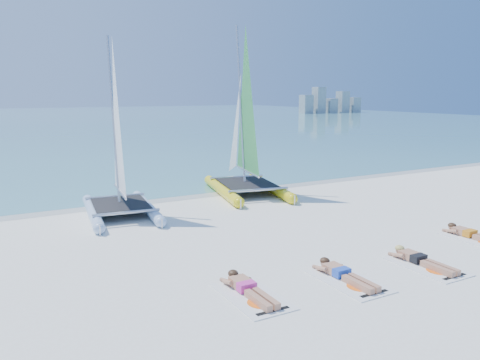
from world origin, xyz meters
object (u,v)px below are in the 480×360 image
object	(u,v)px
catamaran_yellow	(243,138)
sunbather_c	(420,259)
towel_d	(477,239)
sunbather_d	(471,234)
sunbather_b	(343,273)
towel_a	(252,296)
towel_c	(426,266)
catamaran_blue	(118,160)
towel_b	(349,281)
sunbather_a	(248,288)

from	to	relation	value
catamaran_yellow	sunbather_c	size ratio (longest dim) A/B	3.99
towel_d	sunbather_c	bearing A→B (deg)	-169.84
catamaran_yellow	sunbather_d	distance (m)	9.17
sunbather_b	towel_a	bearing A→B (deg)	176.26
towel_d	sunbather_d	bearing A→B (deg)	90.00
towel_a	towel_c	xyz separation A→B (m)	(4.37, -0.53, 0.00)
sunbather_b	sunbather_c	world-z (taller)	same
catamaran_blue	towel_a	world-z (taller)	catamaran_blue
catamaran_blue	sunbather_d	size ratio (longest dim) A/B	3.50
towel_a	towel_b	world-z (taller)	same
sunbather_a	towel_d	xyz separation A→B (m)	(7.26, -0.02, -0.11)
towel_d	sunbather_b	bearing A→B (deg)	-176.39
towel_a	sunbather_b	bearing A→B (deg)	-3.74
sunbather_d	catamaran_yellow	bearing A→B (deg)	106.34
catamaran_blue	towel_b	world-z (taller)	catamaran_blue
sunbather_b	sunbather_c	distance (m)	2.19
towel_b	towel_c	bearing A→B (deg)	-5.20
towel_b	sunbather_b	bearing A→B (deg)	90.00
towel_b	sunbather_d	bearing A→B (deg)	7.90
sunbather_b	sunbather_d	bearing A→B (deg)	5.76
catamaran_yellow	sunbather_b	xyz separation A→B (m)	(-2.55, -9.08, -2.05)
towel_b	towel_c	world-z (taller)	same
sunbather_d	sunbather_c	bearing A→B (deg)	-166.19
sunbather_d	towel_a	bearing A→B (deg)	-177.10
catamaran_blue	sunbather_b	bearing A→B (deg)	-63.71
sunbather_c	towel_d	distance (m)	2.94
catamaran_yellow	sunbather_d	xyz separation A→B (m)	(2.51, -8.57, -2.05)
towel_d	sunbather_a	bearing A→B (deg)	179.87
catamaran_yellow	sunbather_b	size ratio (longest dim) A/B	3.99
towel_d	catamaran_blue	bearing A→B (deg)	136.63
catamaran_blue	towel_d	distance (m)	11.01
catamaran_yellow	towel_a	size ratio (longest dim) A/B	3.72
towel_c	towel_d	distance (m)	2.97
towel_c	sunbather_c	size ratio (longest dim) A/B	1.07
catamaran_blue	sunbather_a	bearing A→B (deg)	-78.82
towel_b	catamaran_blue	bearing A→B (deg)	109.54
towel_b	towel_a	bearing A→B (deg)	171.31
catamaran_blue	sunbather_c	bearing A→B (deg)	-51.57
catamaran_blue	towel_c	distance (m)	9.75
catamaran_blue	towel_c	bearing A→B (deg)	-52.19
towel_a	towel_d	xyz separation A→B (m)	(7.26, 0.18, 0.00)
sunbather_b	towel_b	bearing A→B (deg)	-90.00
towel_a	sunbather_a	size ratio (longest dim) A/B	1.07
sunbather_a	sunbather_d	world-z (taller)	same
towel_a	sunbather_c	xyz separation A→B (m)	(4.37, -0.34, 0.11)
towel_a	towel_b	size ratio (longest dim) A/B	1.00
catamaran_yellow	towel_a	distance (m)	10.35
sunbather_b	towel_d	distance (m)	5.08
catamaran_yellow	sunbather_a	world-z (taller)	catamaran_yellow
catamaran_yellow	sunbather_b	distance (m)	9.66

